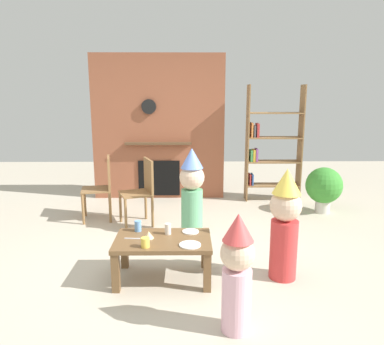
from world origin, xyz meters
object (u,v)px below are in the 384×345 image
Objects in this scene: birthday_cake_slice at (149,235)px; paper_cup_center at (168,229)px; bookshelf at (270,147)px; child_in_pink at (285,221)px; dining_chair_left at (103,184)px; dining_chair_middle at (142,188)px; paper_plate_rear at (190,245)px; paper_cup_near_right at (145,242)px; child_by_the_chairs at (192,190)px; paper_cup_near_left at (138,226)px; coffee_table at (163,246)px; potted_plant_tall at (324,186)px; paper_plate_front at (191,232)px; child_with_cone_hat at (237,270)px.

paper_cup_center is at bearing 29.84° from birthday_cake_slice.
child_in_pink is (-0.44, -2.74, -0.32)m from bookshelf.
bookshelf is 1.75× the size of child_in_pink.
dining_chair_left is 1.00× the size of dining_chair_middle.
paper_plate_rear is 0.93m from child_in_pink.
dining_chair_middle reaches higher than paper_plate_rear.
paper_cup_near_right is 2.13m from dining_chair_left.
child_by_the_chairs is (-0.87, 1.12, 0.02)m from child_in_pink.
child_in_pink is at bearing -5.74° from paper_cup_center.
paper_cup_center is at bearing -15.42° from paper_cup_near_left.
child_by_the_chairs is 1.24× the size of dining_chair_middle.
dining_chair_left is at bearing 121.21° from paper_cup_center.
coffee_table is at bearing -7.22° from birthday_cake_slice.
paper_cup_near_right is at bearing 76.86° from dining_chair_middle.
paper_cup_near_right is 0.10× the size of dining_chair_middle.
birthday_cake_slice is 0.09× the size of child_in_pink.
birthday_cake_slice is at bearing 103.87° from dining_chair_left.
paper_plate_rear is 0.22× the size of dining_chair_left.
paper_cup_near_right is 0.10× the size of dining_chair_left.
bookshelf is 2.77× the size of potted_plant_tall.
child_in_pink reaches higher than coffee_table.
paper_cup_center reaches higher than paper_plate_front.
dining_chair_left is at bearing 127.32° from paper_plate_front.
paper_cup_near_right is 0.37m from paper_cup_center.
paper_cup_center is at bearing -139.32° from potted_plant_tall.
paper_cup_near_right is at bearing -175.50° from paper_plate_rear.
bookshelf reaches higher than potted_plant_tall.
child_with_cone_hat is at bearing 55.44° from child_in_pink.
birthday_cake_slice is (-0.14, 0.02, 0.11)m from coffee_table.
paper_plate_rear is (-0.01, -0.33, 0.00)m from paper_plate_front.
birthday_cake_slice is 0.11× the size of dining_chair_left.
paper_cup_near_left is 1.44m from child_in_pink.
coffee_table is 10.19× the size of paper_cup_near_right.
coffee_table is (-1.59, -2.75, -0.56)m from bookshelf.
paper_cup_center is 0.10× the size of child_by_the_chairs.
potted_plant_tall is (2.41, 2.02, -0.04)m from birthday_cake_slice.
paper_plate_front is 0.92m from child_in_pink.
paper_plate_front is at bearing 12.18° from paper_cup_center.
bookshelf is 2.94m from paper_plate_front.
paper_plate_rear is 1.84m from dining_chair_middle.
paper_cup_near_right is at bearing 101.22° from dining_chair_left.
paper_plate_rear is at bearing 4.50° from paper_cup_near_right.
child_by_the_chairs is at bearing 141.38° from dining_chair_left.
bookshelf is at bearing 53.92° from paper_cup_near_left.
bookshelf reaches higher than coffee_table.
paper_plate_front is at bearing -137.06° from potted_plant_tall.
bookshelf is at bearing 59.89° from coffee_table.
paper_plate_front reaches higher than coffee_table.
dining_chair_left is at bearing 118.39° from coffee_table.
child_by_the_chairs is (0.03, 1.29, 0.17)m from paper_plate_rear.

